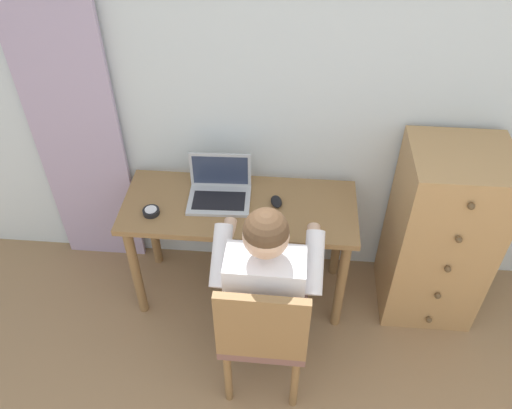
{
  "coord_description": "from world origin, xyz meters",
  "views": [
    {
      "loc": [
        -0.16,
        -0.24,
        2.64
      ],
      "look_at": [
        -0.33,
        1.77,
        0.83
      ],
      "focal_mm": 36.5,
      "sensor_mm": 36.0,
      "label": 1
    }
  ],
  "objects_px": {
    "dresser": "(439,235)",
    "chair": "(263,331)",
    "desk": "(240,220)",
    "laptop": "(220,190)",
    "person_seated": "(267,277)",
    "desk_clock": "(151,211)",
    "computer_mouse": "(276,202)"
  },
  "relations": [
    {
      "from": "desk",
      "to": "chair",
      "type": "xyz_separation_m",
      "value": [
        0.18,
        -0.65,
        -0.1
      ]
    },
    {
      "from": "desk_clock",
      "to": "person_seated",
      "type": "bearing_deg",
      "value": -28.75
    },
    {
      "from": "desk_clock",
      "to": "dresser",
      "type": "bearing_deg",
      "value": 5.05
    },
    {
      "from": "laptop",
      "to": "computer_mouse",
      "type": "bearing_deg",
      "value": -5.47
    },
    {
      "from": "desk",
      "to": "chair",
      "type": "height_order",
      "value": "chair"
    },
    {
      "from": "desk",
      "to": "dresser",
      "type": "height_order",
      "value": "dresser"
    },
    {
      "from": "desk",
      "to": "computer_mouse",
      "type": "distance_m",
      "value": 0.24
    },
    {
      "from": "person_seated",
      "to": "laptop",
      "type": "distance_m",
      "value": 0.61
    },
    {
      "from": "dresser",
      "to": "chair",
      "type": "height_order",
      "value": "dresser"
    },
    {
      "from": "person_seated",
      "to": "laptop",
      "type": "height_order",
      "value": "person_seated"
    },
    {
      "from": "person_seated",
      "to": "computer_mouse",
      "type": "distance_m",
      "value": 0.5
    },
    {
      "from": "dresser",
      "to": "chair",
      "type": "distance_m",
      "value": 1.16
    },
    {
      "from": "dresser",
      "to": "laptop",
      "type": "distance_m",
      "value": 1.26
    },
    {
      "from": "dresser",
      "to": "laptop",
      "type": "xyz_separation_m",
      "value": [
        -1.24,
        0.03,
        0.22
      ]
    },
    {
      "from": "computer_mouse",
      "to": "desk_clock",
      "type": "xyz_separation_m",
      "value": [
        -0.67,
        -0.14,
        -0.0
      ]
    },
    {
      "from": "desk",
      "to": "desk_clock",
      "type": "relative_size",
      "value": 14.33
    },
    {
      "from": "laptop",
      "to": "computer_mouse",
      "type": "relative_size",
      "value": 3.5
    },
    {
      "from": "desk",
      "to": "laptop",
      "type": "distance_m",
      "value": 0.21
    },
    {
      "from": "dresser",
      "to": "desk",
      "type": "bearing_deg",
      "value": -178.41
    },
    {
      "from": "person_seated",
      "to": "computer_mouse",
      "type": "bearing_deg",
      "value": 87.95
    },
    {
      "from": "dresser",
      "to": "person_seated",
      "type": "distance_m",
      "value": 1.07
    },
    {
      "from": "chair",
      "to": "laptop",
      "type": "relative_size",
      "value": 2.57
    },
    {
      "from": "chair",
      "to": "desk",
      "type": "bearing_deg",
      "value": 105.63
    },
    {
      "from": "chair",
      "to": "computer_mouse",
      "type": "relative_size",
      "value": 8.98
    },
    {
      "from": "desk_clock",
      "to": "chair",
      "type": "bearing_deg",
      "value": -39.86
    },
    {
      "from": "dresser",
      "to": "chair",
      "type": "xyz_separation_m",
      "value": [
        -0.94,
        -0.68,
        -0.05
      ]
    },
    {
      "from": "desk",
      "to": "person_seated",
      "type": "bearing_deg",
      "value": -68.44
    },
    {
      "from": "desk",
      "to": "laptop",
      "type": "height_order",
      "value": "laptop"
    },
    {
      "from": "person_seated",
      "to": "computer_mouse",
      "type": "relative_size",
      "value": 12.16
    },
    {
      "from": "dresser",
      "to": "desk_clock",
      "type": "height_order",
      "value": "dresser"
    },
    {
      "from": "dresser",
      "to": "chair",
      "type": "bearing_deg",
      "value": -144.12
    },
    {
      "from": "person_seated",
      "to": "desk_clock",
      "type": "relative_size",
      "value": 13.51
    }
  ]
}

